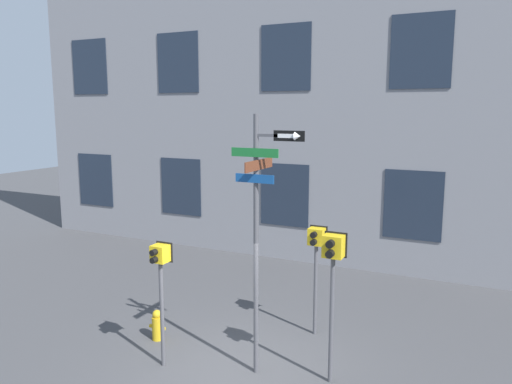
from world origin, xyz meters
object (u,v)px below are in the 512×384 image
pedestrian_signal_right (333,266)px  fire_hydrant (157,325)px  pedestrian_signal_across (316,250)px  street_sign_pole (259,223)px  pedestrian_signal_left (161,272)px

pedestrian_signal_right → fire_hydrant: size_ratio=4.16×
pedestrian_signal_right → pedestrian_signal_across: 1.98m
street_sign_pole → fire_hydrant: street_sign_pole is taller
pedestrian_signal_left → fire_hydrant: bearing=132.5°
pedestrian_signal_left → pedestrian_signal_right: bearing=15.2°
street_sign_pole → pedestrian_signal_left: size_ratio=1.98×
street_sign_pole → pedestrian_signal_left: street_sign_pole is taller
street_sign_pole → fire_hydrant: bearing=173.5°
pedestrian_signal_right → fire_hydrant: 4.27m
street_sign_pole → pedestrian_signal_left: bearing=-163.0°
pedestrian_signal_right → pedestrian_signal_across: (-0.90, 1.74, -0.29)m
pedestrian_signal_left → pedestrian_signal_across: bearing=49.8°
street_sign_pole → pedestrian_signal_right: (1.29, 0.29, -0.69)m
street_sign_pole → fire_hydrant: size_ratio=7.24×
fire_hydrant → street_sign_pole: bearing=-6.5°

